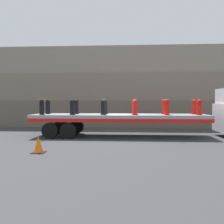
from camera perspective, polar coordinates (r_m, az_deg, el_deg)
ground_plane at (r=14.73m, az=1.68°, el=-5.60°), size 120.00×120.00×0.00m
rock_cliff at (r=20.96m, az=2.32°, el=5.60°), size 60.00×3.30×6.44m
flatbed_trailer at (r=14.64m, az=-0.48°, el=-1.42°), size 10.09×2.55×1.30m
fire_hydrant_black_near_0 at (r=14.89m, az=-15.75°, el=1.07°), size 0.34×0.49×0.88m
fire_hydrant_black_far_0 at (r=15.91m, az=-14.46°, el=1.16°), size 0.34×0.49×0.88m
fire_hydrant_black_near_1 at (r=14.40m, az=-9.07°, el=1.09°), size 0.34×0.49×0.88m
fire_hydrant_black_far_1 at (r=15.45m, az=-8.18°, el=1.18°), size 0.34×0.49×0.88m
fire_hydrant_black_near_2 at (r=14.11m, az=-2.00°, el=1.09°), size 0.34×0.49×0.88m
fire_hydrant_black_far_2 at (r=15.18m, az=-1.60°, el=1.18°), size 0.34×0.49×0.88m
fire_hydrant_red_near_3 at (r=14.04m, az=5.24°, el=1.07°), size 0.34×0.49×0.88m
fire_hydrant_red_far_3 at (r=15.12m, az=5.13°, el=1.17°), size 0.34×0.49×0.88m
fire_hydrant_red_near_4 at (r=14.20m, az=12.43°, el=1.04°), size 0.34×0.49×0.88m
fire_hydrant_red_far_4 at (r=15.27m, az=11.82°, el=1.14°), size 0.34×0.49×0.88m
fire_hydrant_red_near_5 at (r=14.57m, az=19.36°, el=1.00°), size 0.34×0.49×0.88m
fire_hydrant_red_far_5 at (r=15.61m, az=18.30°, el=1.10°), size 0.34×0.49×0.88m
cargo_strap_rear at (r=15.40m, az=-15.10°, el=2.82°), size 0.05×2.65×0.01m
cargo_strap_middle at (r=14.73m, az=12.13°, el=2.87°), size 0.05×2.65×0.01m
traffic_cone at (r=10.46m, az=-16.48°, el=-7.17°), size 0.50×0.50×0.68m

